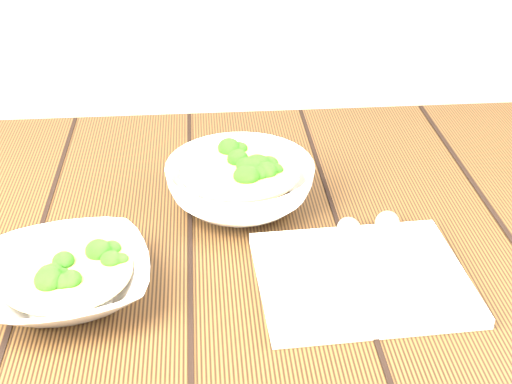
# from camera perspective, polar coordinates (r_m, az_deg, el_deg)

# --- Properties ---
(table) EXTENTS (1.20, 0.80, 0.75)m
(table) POSITION_cam_1_polar(r_m,az_deg,el_deg) (1.01, -3.80, -9.52)
(table) COLOR #392410
(table) RESTS_ON ground
(soup_bowl_front) EXTENTS (0.22, 0.22, 0.05)m
(soup_bowl_front) POSITION_cam_1_polar(r_m,az_deg,el_deg) (0.86, -14.85, -6.70)
(soup_bowl_front) COLOR silver
(soup_bowl_front) RESTS_ON table
(soup_bowl_back) EXTENTS (0.21, 0.21, 0.07)m
(soup_bowl_back) POSITION_cam_1_polar(r_m,az_deg,el_deg) (0.99, -1.28, 0.68)
(soup_bowl_back) COLOR silver
(soup_bowl_back) RESTS_ON table
(trivet) EXTENTS (0.12, 0.12, 0.03)m
(trivet) POSITION_cam_1_polar(r_m,az_deg,el_deg) (1.00, -0.35, -0.52)
(trivet) COLOR black
(trivet) RESTS_ON table
(napkin) EXTENTS (0.26, 0.21, 0.01)m
(napkin) POSITION_cam_1_polar(r_m,az_deg,el_deg) (0.87, 8.44, -6.79)
(napkin) COLOR beige
(napkin) RESTS_ON table
(spoon_left) EXTENTS (0.06, 0.20, 0.01)m
(spoon_left) POSITION_cam_1_polar(r_m,az_deg,el_deg) (0.90, 7.51, -4.40)
(spoon_left) COLOR #B3AC9E
(spoon_left) RESTS_ON napkin
(spoon_right) EXTENTS (0.08, 0.20, 0.01)m
(spoon_right) POSITION_cam_1_polar(r_m,az_deg,el_deg) (0.92, 10.26, -3.75)
(spoon_right) COLOR #B3AC9E
(spoon_right) RESTS_ON napkin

